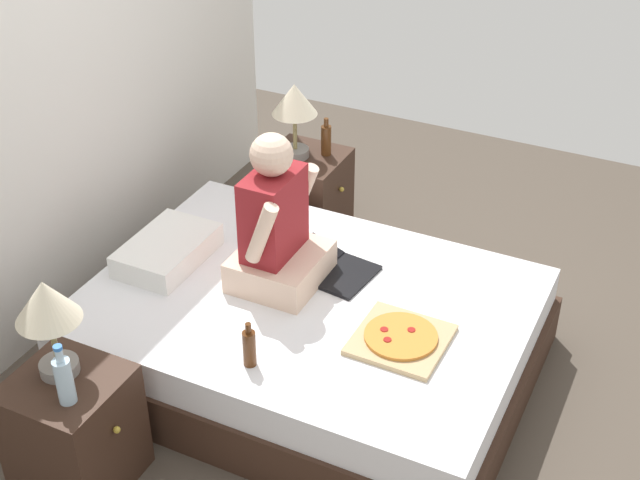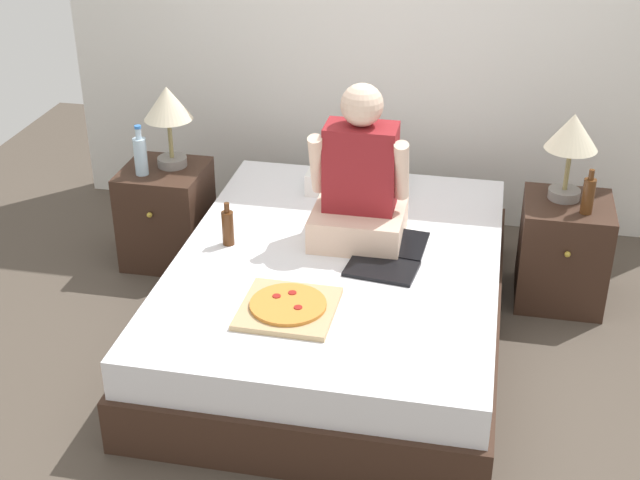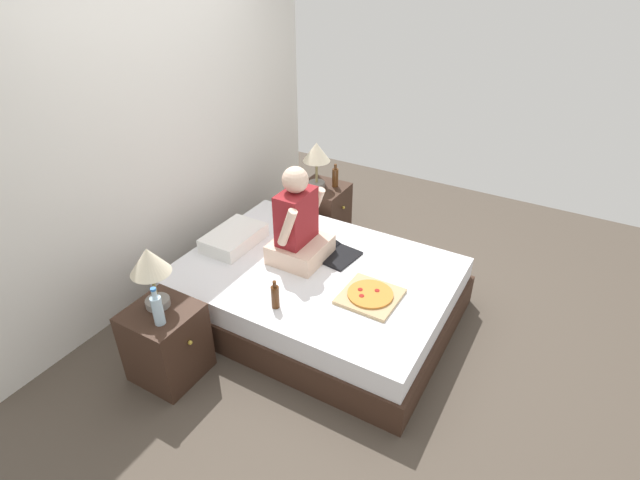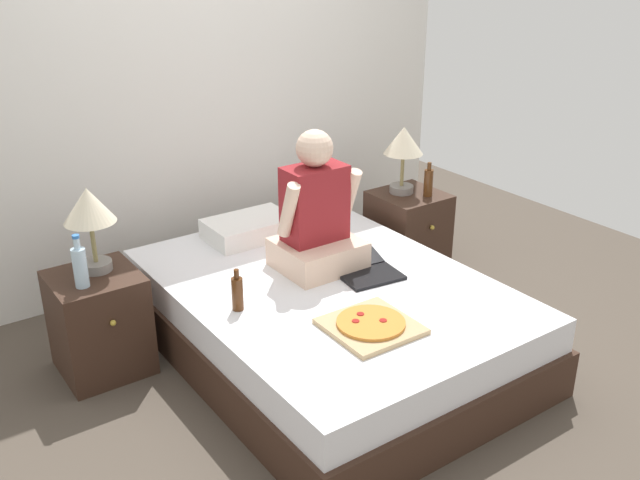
% 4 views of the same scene
% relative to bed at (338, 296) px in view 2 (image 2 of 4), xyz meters
% --- Properties ---
extents(ground_plane, '(5.79, 5.79, 0.00)m').
position_rel_bed_xyz_m(ground_plane, '(0.00, 0.00, -0.22)').
color(ground_plane, '#4C4238').
extents(wall_back, '(3.79, 0.12, 2.50)m').
position_rel_bed_xyz_m(wall_back, '(0.00, 1.42, 1.03)').
color(wall_back, silver).
rests_on(wall_back, ground).
extents(bed, '(1.55, 2.11, 0.44)m').
position_rel_bed_xyz_m(bed, '(0.00, 0.00, 0.00)').
color(bed, '#382319').
rests_on(bed, ground).
extents(nightstand_left, '(0.44, 0.47, 0.55)m').
position_rel_bed_xyz_m(nightstand_left, '(-1.08, 0.56, 0.06)').
color(nightstand_left, '#382319').
rests_on(nightstand_left, ground).
extents(lamp_on_left_nightstand, '(0.26, 0.26, 0.45)m').
position_rel_bed_xyz_m(lamp_on_left_nightstand, '(-1.04, 0.61, 0.67)').
color(lamp_on_left_nightstand, gray).
rests_on(lamp_on_left_nightstand, nightstand_left).
extents(water_bottle, '(0.07, 0.07, 0.28)m').
position_rel_bed_xyz_m(water_bottle, '(-1.16, 0.47, 0.45)').
color(water_bottle, silver).
rests_on(water_bottle, nightstand_left).
extents(nightstand_right, '(0.44, 0.47, 0.55)m').
position_rel_bed_xyz_m(nightstand_right, '(1.08, 0.56, 0.06)').
color(nightstand_right, '#382319').
rests_on(nightstand_right, ground).
extents(lamp_on_right_nightstand, '(0.26, 0.26, 0.45)m').
position_rel_bed_xyz_m(lamp_on_right_nightstand, '(1.05, 0.61, 0.67)').
color(lamp_on_right_nightstand, gray).
rests_on(lamp_on_right_nightstand, nightstand_right).
extents(beer_bottle, '(0.06, 0.06, 0.23)m').
position_rel_bed_xyz_m(beer_bottle, '(1.15, 0.46, 0.43)').
color(beer_bottle, '#512D14').
rests_on(beer_bottle, nightstand_right).
extents(pillow, '(0.52, 0.34, 0.12)m').
position_rel_bed_xyz_m(pillow, '(-0.04, 0.78, 0.28)').
color(pillow, white).
rests_on(pillow, bed).
extents(person_seated, '(0.47, 0.40, 0.78)m').
position_rel_bed_xyz_m(person_seated, '(0.06, 0.20, 0.51)').
color(person_seated, beige).
rests_on(person_seated, bed).
extents(laptop, '(0.37, 0.45, 0.07)m').
position_rel_bed_xyz_m(laptop, '(0.23, -0.03, 0.24)').
color(laptop, black).
rests_on(laptop, bed).
extents(pizza_box, '(0.41, 0.41, 0.05)m').
position_rel_bed_xyz_m(pizza_box, '(-0.12, -0.52, 0.24)').
color(pizza_box, tan).
rests_on(pizza_box, bed).
extents(beer_bottle_on_bed, '(0.06, 0.06, 0.22)m').
position_rel_bed_xyz_m(beer_bottle_on_bed, '(-0.54, 0.01, 0.31)').
color(beer_bottle_on_bed, '#4C2811').
rests_on(beer_bottle_on_bed, bed).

